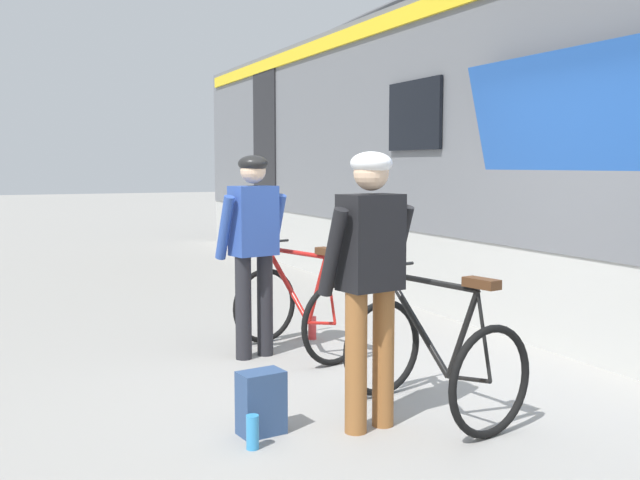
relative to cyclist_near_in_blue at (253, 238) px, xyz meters
name	(u,v)px	position (x,y,z in m)	size (l,w,h in m)	color
ground_plane	(406,391)	(0.70, -1.40, -1.05)	(80.00, 80.00, 0.00)	gray
cyclist_near_in_blue	(253,238)	(0.00, 0.00, 0.00)	(0.65, 0.39, 1.76)	#232328
cyclist_far_in_dark	(370,265)	(0.08, -1.98, 0.00)	(0.65, 0.38, 1.76)	#935B2D
bicycle_near_red	(298,309)	(0.40, -0.05, -0.65)	(0.96, 1.22, 0.99)	black
bicycle_far_black	(433,357)	(0.59, -1.93, -0.65)	(0.90, 1.19, 0.99)	black
backpack_on_platform	(261,403)	(-0.58, -1.78, -0.85)	(0.28, 0.18, 0.40)	navy
water_bottle_near_the_bikes	(312,328)	(0.73, 0.39, -0.94)	(0.08, 0.08, 0.22)	red
water_bottle_by_the_backpack	(253,432)	(-0.71, -1.99, -0.95)	(0.08, 0.08, 0.21)	#338CCC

